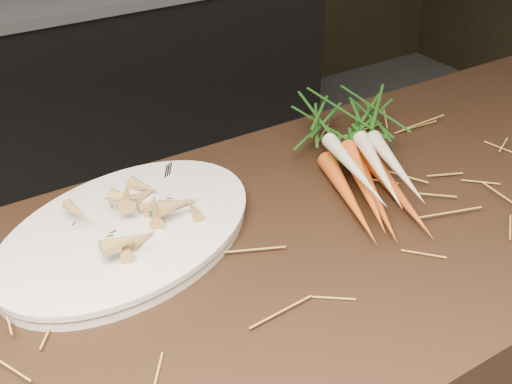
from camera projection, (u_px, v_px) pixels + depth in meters
back_counter at (119, 79)px, 2.83m from camera, size 1.82×0.62×0.84m
straw_bedding at (348, 212)px, 1.10m from camera, size 1.40×0.60×0.02m
root_veg_bunch at (352, 142)px, 1.23m from camera, size 0.33×0.51×0.09m
serving_platter at (129, 234)px, 1.03m from camera, size 0.54×0.45×0.02m
roasted_veg_heap at (126, 215)px, 1.01m from camera, size 0.27×0.23×0.05m
serving_fork at (204, 188)px, 1.13m from camera, size 0.10×0.16×0.00m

